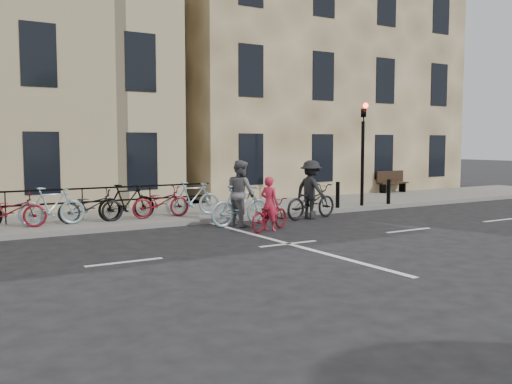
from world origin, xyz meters
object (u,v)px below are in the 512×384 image
traffic_light (363,141)px  cyclist_grey (241,199)px  cyclist_dark (311,196)px  cyclist_pink (269,212)px  bench (392,181)px

traffic_light → cyclist_grey: bearing=-168.2°
traffic_light → cyclist_dark: size_ratio=1.80×
cyclist_dark → traffic_light: bearing=-80.8°
cyclist_pink → traffic_light: bearing=-90.8°
traffic_light → cyclist_grey: 6.06m
cyclist_pink → cyclist_dark: (2.40, 1.31, 0.21)m
cyclist_pink → cyclist_dark: size_ratio=0.81×
cyclist_pink → cyclist_dark: cyclist_dark is taller
cyclist_pink → cyclist_grey: (-0.25, 1.14, 0.26)m
bench → cyclist_grey: size_ratio=0.80×
traffic_light → bench: size_ratio=2.44×
cyclist_pink → cyclist_grey: cyclist_grey is taller
cyclist_grey → cyclist_dark: size_ratio=0.92×
bench → cyclist_pink: 11.74m
cyclist_pink → cyclist_grey: bearing=-11.4°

